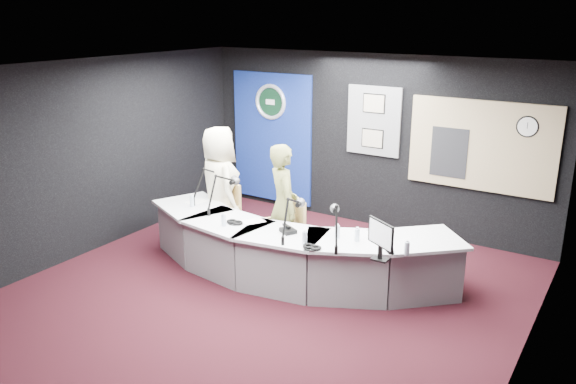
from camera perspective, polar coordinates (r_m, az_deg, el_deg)
The scene contains 33 objects.
ground at distance 7.44m, azimuth -2.00°, elevation -9.95°, with size 6.00×6.00×0.00m, color black.
ceiling at distance 6.63m, azimuth -2.26°, elevation 12.07°, with size 6.00×6.00×0.02m, color silver.
wall_back at distance 9.45m, azimuth 8.18°, elevation 4.94°, with size 6.00×0.02×2.80m, color black.
wall_front at distance 4.90m, azimuth -22.47°, elevation -8.35°, with size 6.00×0.02×2.80m, color black.
wall_left at distance 8.89m, azimuth -18.37°, elevation 3.42°, with size 0.02×6.00×2.80m, color black.
wall_right at distance 5.86m, azimuth 23.01°, elevation -4.19°, with size 0.02×6.00×2.80m, color black.
broadcast_desk at distance 7.72m, azimuth -0.04°, elevation -5.79°, with size 4.50×1.90×0.75m, color silver, non-canonical shape.
backdrop_panel at distance 10.36m, azimuth -1.59°, elevation 5.35°, with size 1.60×0.05×2.30m, color navy.
agency_seal at distance 10.21m, azimuth -1.74°, elevation 8.88°, with size 0.63×0.63×0.07m, color silver.
seal_center at distance 10.21m, azimuth -1.73°, elevation 8.88°, with size 0.48×0.48×0.01m, color black.
pinboard at distance 9.34m, azimuth 8.47°, elevation 6.96°, with size 0.90×0.04×1.10m, color slate.
framed_photo_upper at distance 9.27m, azimuth 8.47°, elevation 8.63°, with size 0.34×0.02×0.27m, color gray.
framed_photo_lower at distance 9.37m, azimuth 8.32°, elevation 5.25°, with size 0.34×0.02×0.27m, color gray.
booth_window_frame at distance 8.85m, azimuth 18.54°, elevation 4.34°, with size 2.12×0.06×1.32m, color tan.
booth_glow at distance 8.84m, azimuth 18.52°, elevation 4.33°, with size 2.00×0.02×1.20m, color beige.
equipment_rack at distance 8.97m, azimuth 15.62°, elevation 3.78°, with size 0.55×0.02×0.75m, color black.
wall_clock at distance 8.64m, azimuth 22.57°, elevation 5.98°, with size 0.28×0.28×0.01m, color white.
armchair_left at distance 8.78m, azimuth -6.69°, elevation -1.85°, with size 0.60×0.60×1.07m, color tan, non-canonical shape.
armchair_right at distance 8.00m, azimuth -0.46°, elevation -3.83°, with size 0.58×0.58×1.03m, color tan, non-canonical shape.
draped_jacket at distance 9.00m, azimuth -6.51°, elevation -0.79°, with size 0.50×0.10×0.70m, color gray.
person_man at distance 8.67m, azimuth -6.77°, elevation 0.50°, with size 0.89×0.58×1.82m, color beige.
person_woman at distance 7.88m, azimuth -0.47°, elevation -1.42°, with size 0.64×0.42×1.74m, color olive.
computer_monitor at distance 6.47m, azimuth 9.18°, elevation -4.07°, with size 0.42×0.02×0.28m, color black.
desk_phone at distance 7.29m, azimuth 0.01°, elevation -3.84°, with size 0.20×0.16×0.05m, color black.
headphones_near at distance 6.82m, azimuth 2.39°, elevation -5.45°, with size 0.21×0.21×0.04m, color black.
headphones_far at distance 7.63m, azimuth -5.28°, elevation -2.98°, with size 0.20×0.20×0.03m, color black.
paper_stack at distance 8.56m, azimuth -9.05°, elevation -0.93°, with size 0.21×0.30×0.00m, color white.
notepad at distance 7.69m, azimuth -3.45°, elevation -2.89°, with size 0.20×0.28×0.00m, color white.
boom_mic_a at distance 8.41m, azimuth -7.40°, elevation 0.92°, with size 0.42×0.66×0.60m, color black, non-canonical shape.
boom_mic_b at distance 8.09m, azimuth -6.50°, elevation 0.30°, with size 0.16×0.74×0.60m, color black, non-canonical shape.
boom_mic_c at distance 7.08m, azimuth 0.40°, elevation -2.10°, with size 0.24×0.73×0.60m, color black, non-canonical shape.
boom_mic_d at distance 6.87m, azimuth 4.73°, elevation -2.80°, with size 0.43×0.66×0.60m, color black, non-canonical shape.
water_bottles at distance 7.29m, azimuth -0.68°, elevation -3.28°, with size 3.29×0.51×0.18m, color silver, non-canonical shape.
Camera 1 is at (3.73, -5.45, 3.42)m, focal length 36.00 mm.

